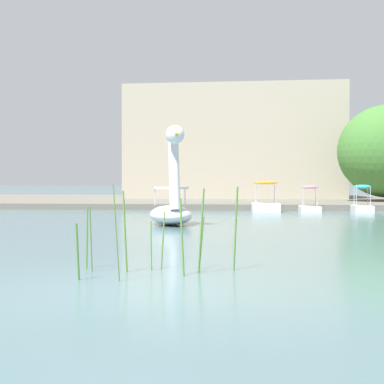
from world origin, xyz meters
TOP-DOWN VIEW (x-y plane):
  - ground_plane at (0.00, 0.00)m, footprint 629.83×629.83m
  - shore_bank_far at (0.00, 38.09)m, footprint 125.90×26.73m
  - swan_boat at (-1.00, 13.14)m, footprint 2.31×3.31m
  - pedal_boat_orange at (2.63, 23.26)m, footprint 1.56×2.40m
  - pedal_boat_pink at (5.00, 23.57)m, footprint 1.10×2.04m
  - pedal_boat_cyan at (7.75, 23.50)m, footprint 0.97×1.79m
  - apartment_block at (0.36, 41.31)m, footprint 17.50×9.84m
  - reed_clump_foreground at (0.48, 1.61)m, footprint 2.79×1.70m

SIDE VIEW (x-z plane):
  - ground_plane at x=0.00m, z-range 0.00..0.00m
  - shore_bank_far at x=0.00m, z-range 0.00..0.35m
  - pedal_boat_pink at x=5.00m, z-range -0.32..1.13m
  - pedal_boat_cyan at x=7.75m, z-range -0.31..1.17m
  - pedal_boat_orange at x=2.63m, z-range -0.39..1.30m
  - reed_clump_foreground at x=0.48m, z-range -0.14..1.41m
  - swan_boat at x=-1.00m, z-range -1.03..2.60m
  - apartment_block at x=0.36m, z-range 0.35..9.36m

